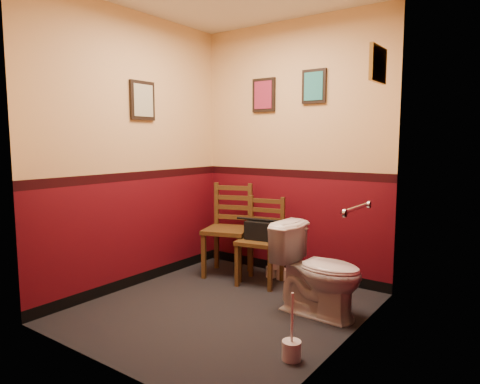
% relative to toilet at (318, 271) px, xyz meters
% --- Properties ---
extents(floor, '(2.20, 2.40, 0.00)m').
position_rel_toilet_xyz_m(floor, '(-0.72, -0.37, -0.37)').
color(floor, black).
rests_on(floor, ground).
extents(wall_back, '(2.20, 0.00, 2.70)m').
position_rel_toilet_xyz_m(wall_back, '(-0.72, 0.83, 0.98)').
color(wall_back, '#530912').
rests_on(wall_back, ground).
extents(wall_front, '(2.20, 0.00, 2.70)m').
position_rel_toilet_xyz_m(wall_front, '(-0.72, -1.57, 0.98)').
color(wall_front, '#530912').
rests_on(wall_front, ground).
extents(wall_left, '(0.00, 2.40, 2.70)m').
position_rel_toilet_xyz_m(wall_left, '(-1.82, -0.37, 0.98)').
color(wall_left, '#530912').
rests_on(wall_left, ground).
extents(wall_right, '(0.00, 2.40, 2.70)m').
position_rel_toilet_xyz_m(wall_right, '(0.38, -0.37, 0.98)').
color(wall_right, '#530912').
rests_on(wall_right, ground).
extents(grab_bar, '(0.05, 0.56, 0.06)m').
position_rel_toilet_xyz_m(grab_bar, '(0.35, -0.12, 0.58)').
color(grab_bar, silver).
rests_on(grab_bar, wall_right).
extents(framed_print_back_a, '(0.28, 0.04, 0.36)m').
position_rel_toilet_xyz_m(framed_print_back_a, '(-1.07, 0.81, 1.58)').
color(framed_print_back_a, black).
rests_on(framed_print_back_a, wall_back).
extents(framed_print_back_b, '(0.26, 0.04, 0.34)m').
position_rel_toilet_xyz_m(framed_print_back_b, '(-0.47, 0.81, 1.63)').
color(framed_print_back_b, black).
rests_on(framed_print_back_b, wall_back).
extents(framed_print_left, '(0.04, 0.30, 0.38)m').
position_rel_toilet_xyz_m(framed_print_left, '(-1.80, -0.27, 1.48)').
color(framed_print_left, black).
rests_on(framed_print_left, wall_left).
extents(framed_print_right, '(0.04, 0.34, 0.28)m').
position_rel_toilet_xyz_m(framed_print_right, '(0.36, 0.23, 1.68)').
color(framed_print_right, olive).
rests_on(framed_print_right, wall_right).
extents(toilet, '(0.78, 0.45, 0.75)m').
position_rel_toilet_xyz_m(toilet, '(0.00, 0.00, 0.00)').
color(toilet, white).
rests_on(toilet, floor).
extents(toilet_brush, '(0.13, 0.13, 0.46)m').
position_rel_toilet_xyz_m(toilet_brush, '(0.19, -0.80, -0.30)').
color(toilet_brush, silver).
rests_on(toilet_brush, floor).
extents(chair_left, '(0.58, 0.58, 0.99)m').
position_rel_toilet_xyz_m(chair_left, '(-1.28, 0.45, 0.12)').
color(chair_left, '#513618').
rests_on(chair_left, floor).
extents(chair_right, '(0.48, 0.48, 0.88)m').
position_rel_toilet_xyz_m(chair_right, '(-0.83, 0.41, 0.07)').
color(chair_right, '#513618').
rests_on(chair_right, floor).
extents(handbag, '(0.32, 0.19, 0.22)m').
position_rel_toilet_xyz_m(handbag, '(-0.82, 0.37, 0.18)').
color(handbag, black).
rests_on(handbag, chair_right).
extents(tp_stack, '(0.25, 0.15, 0.33)m').
position_rel_toilet_xyz_m(tp_stack, '(-0.77, 0.61, -0.24)').
color(tp_stack, silver).
rests_on(tp_stack, floor).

